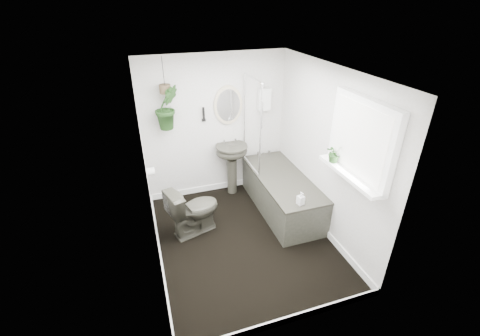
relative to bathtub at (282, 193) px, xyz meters
name	(u,v)px	position (x,y,z in m)	size (l,w,h in m)	color
floor	(243,239)	(-0.80, -0.50, -0.30)	(2.30, 2.80, 0.02)	black
ceiling	(244,70)	(-0.80, -0.50, 2.02)	(2.30, 2.80, 0.02)	white
wall_back	(215,127)	(-0.80, 0.91, 0.86)	(2.30, 0.02, 2.30)	silver
wall_front	(297,239)	(-0.80, -1.91, 0.86)	(2.30, 0.02, 2.30)	silver
wall_left	(147,182)	(-1.96, -0.50, 0.86)	(0.02, 2.80, 2.30)	silver
wall_right	(326,153)	(0.36, -0.50, 0.86)	(0.02, 2.80, 2.30)	silver
skirting	(243,236)	(-0.80, -0.50, -0.24)	(2.30, 2.80, 0.10)	white
bathtub	(282,193)	(0.00, 0.00, 0.00)	(0.72, 1.72, 0.58)	#302F27
bath_screen	(252,125)	(-0.33, 0.49, 0.99)	(0.04, 0.72, 1.40)	silver
shower_box	(264,99)	(0.00, 0.84, 1.26)	(0.20, 0.10, 0.35)	white
oval_mirror	(228,105)	(-0.59, 0.87, 1.21)	(0.46, 0.03, 0.62)	beige
wall_sconce	(204,114)	(-0.99, 0.86, 1.11)	(0.04, 0.04, 0.22)	black
toilet_roll_holder	(151,172)	(-1.90, 0.20, 0.61)	(0.11, 0.11, 0.11)	white
window_recess	(361,139)	(0.29, -1.20, 1.36)	(0.08, 1.00, 0.90)	white
window_sill	(349,174)	(0.22, -1.20, 0.94)	(0.18, 1.00, 0.04)	white
window_blinds	(358,140)	(0.24, -1.20, 1.36)	(0.01, 0.86, 0.76)	white
toilet	(194,209)	(-1.40, -0.11, 0.08)	(0.41, 0.72, 0.74)	#302F27
pedestal_sink	(232,169)	(-0.59, 0.72, 0.15)	(0.52, 0.44, 0.88)	#302F27
sill_plant	(335,153)	(0.20, -0.90, 1.07)	(0.20, 0.18, 0.23)	black
hanging_plant	(167,107)	(-1.53, 0.75, 1.31)	(0.36, 0.29, 0.65)	black
soap_bottle	(301,198)	(-0.09, -0.73, 0.38)	(0.08, 0.08, 0.18)	black
hanging_pot	(165,89)	(-1.53, 0.75, 1.57)	(0.16, 0.16, 0.12)	brown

